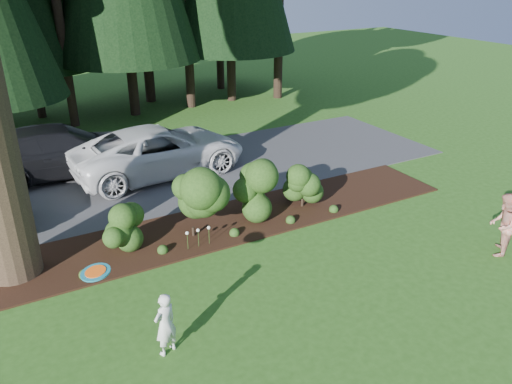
{
  "coord_description": "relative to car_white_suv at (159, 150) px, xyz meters",
  "views": [
    {
      "loc": [
        -4.44,
        -8.19,
        6.7
      ],
      "look_at": [
        1.33,
        2.26,
        1.3
      ],
      "focal_mm": 35.0,
      "sensor_mm": 36.0,
      "label": 1
    }
  ],
  "objects": [
    {
      "name": "ground",
      "position": [
        -0.54,
        -7.81,
        -0.87
      ],
      "size": [
        80.0,
        80.0,
        0.0
      ],
      "primitive_type": "plane",
      "color": "#285117",
      "rests_on": "ground"
    },
    {
      "name": "mulch_bed",
      "position": [
        -0.54,
        -4.56,
        -0.84
      ],
      "size": [
        16.0,
        2.5,
        0.05
      ],
      "primitive_type": "cube",
      "color": "black",
      "rests_on": "ground"
    },
    {
      "name": "driveway",
      "position": [
        -0.54,
        -0.31,
        -0.85
      ],
      "size": [
        22.0,
        6.0,
        0.03
      ],
      "primitive_type": "cube",
      "color": "#38383A",
      "rests_on": "ground"
    },
    {
      "name": "shrub_row",
      "position": [
        0.23,
        -4.67,
        -0.06
      ],
      "size": [
        6.53,
        1.6,
        1.61
      ],
      "color": "#1E3B12",
      "rests_on": "ground"
    },
    {
      "name": "lily_cluster",
      "position": [
        -0.84,
        -5.41,
        -0.37
      ],
      "size": [
        0.69,
        0.09,
        0.57
      ],
      "color": "#1E3B12",
      "rests_on": "ground"
    },
    {
      "name": "car_white_suv",
      "position": [
        0.0,
        0.0,
        0.0
      ],
      "size": [
        6.21,
        3.19,
        1.68
      ],
      "primitive_type": "imported",
      "rotation": [
        0.0,
        0.0,
        1.64
      ],
      "color": "silver",
      "rests_on": "driveway"
    },
    {
      "name": "car_dark_suv",
      "position": [
        -3.03,
        1.59,
        0.03
      ],
      "size": [
        5.96,
        2.43,
        1.73
      ],
      "primitive_type": "imported",
      "rotation": [
        0.0,
        0.0,
        1.57
      ],
      "color": "black",
      "rests_on": "driveway"
    },
    {
      "name": "child",
      "position": [
        -2.87,
        -8.69,
        -0.21
      ],
      "size": [
        0.56,
        0.47,
        1.32
      ],
      "primitive_type": "imported",
      "rotation": [
        0.0,
        0.0,
        3.53
      ],
      "color": "silver",
      "rests_on": "ground"
    },
    {
      "name": "adult",
      "position": [
        5.74,
        -9.34,
        -0.04
      ],
      "size": [
        1.01,
        0.94,
        1.65
      ],
      "primitive_type": "imported",
      "rotation": [
        0.0,
        0.0,
        3.66
      ],
      "color": "red",
      "rests_on": "ground"
    },
    {
      "name": "frisbee",
      "position": [
        -3.93,
        -8.55,
        1.19
      ],
      "size": [
        0.5,
        0.5,
        0.09
      ],
      "color": "#186F85",
      "rests_on": "ground"
    }
  ]
}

